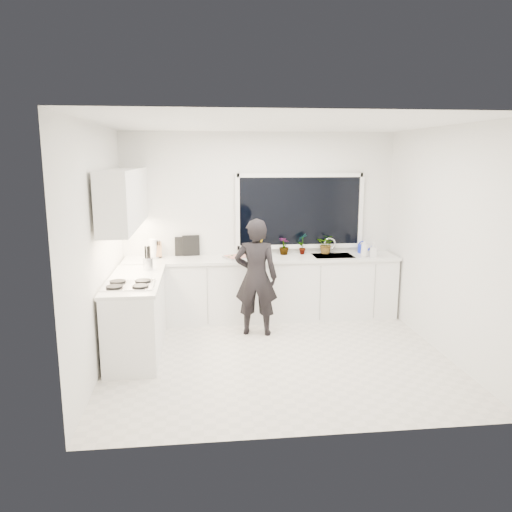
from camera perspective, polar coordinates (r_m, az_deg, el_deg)
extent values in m
cube|color=beige|center=(6.09, 2.40, -11.46)|extent=(4.00, 3.50, 0.02)
cube|color=white|center=(7.43, 0.40, 3.59)|extent=(4.00, 0.02, 2.70)
cube|color=white|center=(5.75, -17.69, 0.78)|extent=(0.02, 3.50, 2.70)
cube|color=white|center=(6.34, 20.78, 1.51)|extent=(0.02, 3.50, 2.70)
cube|color=white|center=(5.63, 2.64, 14.99)|extent=(4.00, 3.50, 0.02)
cube|color=black|center=(7.47, 5.03, 5.13)|extent=(1.80, 0.02, 1.00)
cube|color=white|center=(7.31, 0.68, -3.83)|extent=(3.92, 0.58, 0.88)
cube|color=white|center=(6.25, -13.50, -6.78)|extent=(0.58, 1.60, 0.88)
cube|color=silver|center=(7.19, 0.70, -0.31)|extent=(3.94, 0.62, 0.04)
cube|color=silver|center=(6.13, -13.69, -2.69)|extent=(0.62, 1.60, 0.04)
cube|color=white|center=(6.33, -14.79, 6.43)|extent=(0.34, 2.10, 0.70)
cube|color=silver|center=(7.41, 8.77, -0.33)|extent=(0.58, 0.42, 0.14)
cylinder|color=silver|center=(7.57, 8.42, 1.16)|extent=(0.03, 0.03, 0.22)
cube|color=black|center=(5.78, -14.33, -3.19)|extent=(0.56, 0.48, 0.03)
imported|color=black|center=(6.59, 0.00, -2.44)|extent=(0.64, 0.48, 1.56)
cube|color=#B3B3B7|center=(7.13, -1.87, -0.12)|extent=(0.50, 0.44, 0.03)
cube|color=red|center=(7.13, -1.88, 0.01)|extent=(0.45, 0.40, 0.01)
cylinder|color=#1428C1|center=(7.68, 12.05, 0.84)|extent=(0.17, 0.17, 0.13)
cylinder|color=white|center=(7.25, -11.71, 0.76)|extent=(0.14, 0.14, 0.26)
cube|color=#976346|center=(7.29, -11.24, 0.67)|extent=(0.13, 0.10, 0.22)
cylinder|color=silver|center=(6.53, -12.25, -0.87)|extent=(0.13, 0.13, 0.16)
cube|color=black|center=(7.36, -8.41, 1.10)|extent=(0.22, 0.02, 0.28)
cube|color=black|center=(7.35, -7.43, 1.20)|extent=(0.25, 0.04, 0.30)
imported|color=#26662D|center=(7.32, 0.37, 1.23)|extent=(0.17, 0.19, 0.29)
imported|color=#26662D|center=(7.38, 3.22, 1.15)|extent=(0.20, 0.20, 0.26)
imported|color=#26662D|center=(7.43, 5.34, 1.41)|extent=(0.20, 0.19, 0.32)
imported|color=#26662D|center=(7.51, 8.05, 1.35)|extent=(0.33, 0.32, 0.29)
imported|color=#D8BF66|center=(7.36, 12.30, 0.94)|extent=(0.15, 0.15, 0.27)
imported|color=#D8BF66|center=(7.41, 13.26, 0.71)|extent=(0.12, 0.12, 0.21)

